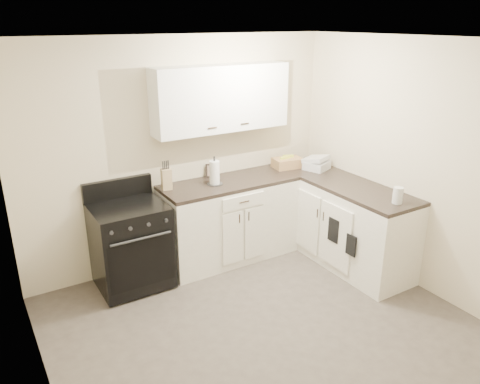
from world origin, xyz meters
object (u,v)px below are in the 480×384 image
paper_towel (215,173)px  knife_block (166,179)px  stove (131,246)px  wicker_basket (287,163)px  countertop_grill (317,165)px

paper_towel → knife_block: bearing=166.1°
stove → knife_block: knife_block is taller
wicker_basket → stove: bearing=-177.1°
stove → wicker_basket: (2.05, 0.10, 0.54)m
knife_block → countertop_grill: (1.82, -0.29, -0.06)m
wicker_basket → countertop_grill: wicker_basket is taller
stove → wicker_basket: bearing=2.9°
paper_towel → stove: bearing=-179.0°
countertop_grill → paper_towel: bearing=151.9°
knife_block → wicker_basket: size_ratio=0.65×
paper_towel → countertop_grill: (1.31, -0.16, -0.08)m
knife_block → countertop_grill: knife_block is taller
stove → paper_towel: bearing=1.0°
knife_block → paper_towel: (0.51, -0.13, 0.02)m
knife_block → countertop_grill: 1.84m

